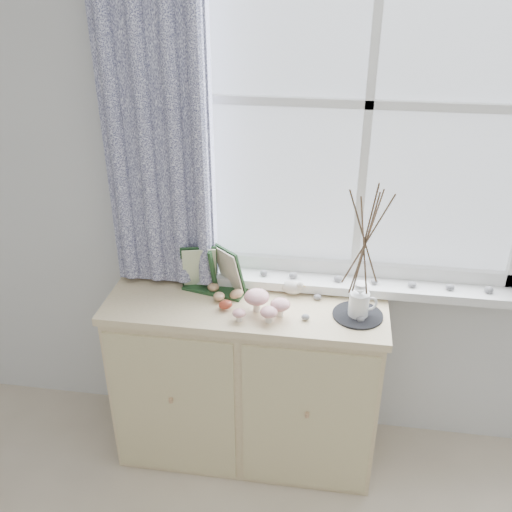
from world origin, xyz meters
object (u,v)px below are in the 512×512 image
Objects in this scene: toadstool_cluster at (263,303)px; twig_pitcher at (366,238)px; botanical_book at (212,272)px; sideboard at (247,379)px.

twig_pitcher is at bearing 7.29° from toadstool_cluster.
twig_pitcher reaches higher than botanical_book.
botanical_book is 0.67m from twig_pitcher.
twig_pitcher is (0.62, -0.08, 0.25)m from botanical_book.
botanical_book is at bearing 152.07° from toadstool_cluster.
botanical_book is at bearing 150.85° from twig_pitcher.
toadstool_cluster reaches higher than sideboard.
twig_pitcher reaches higher than sideboard.
sideboard is 0.56m from botanical_book.
sideboard is 5.25× the size of toadstool_cluster.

